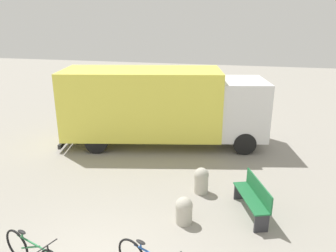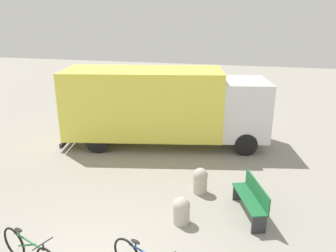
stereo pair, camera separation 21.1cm
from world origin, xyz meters
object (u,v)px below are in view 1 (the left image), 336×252
(delivery_truck, at_px, (161,104))
(bollard_far_bench, at_px, (201,180))
(park_bench, at_px, (254,197))
(bollard_near_bench, at_px, (184,210))

(delivery_truck, height_order, bollard_far_bench, delivery_truck)
(delivery_truck, relative_size, bollard_far_bench, 10.52)
(bollard_far_bench, bearing_deg, park_bench, -28.88)
(delivery_truck, height_order, bollard_near_bench, delivery_truck)
(delivery_truck, relative_size, bollard_near_bench, 11.69)
(delivery_truck, xyz_separation_m, park_bench, (3.42, -4.22, -1.10))
(delivery_truck, bearing_deg, park_bench, -62.77)
(delivery_truck, distance_m, bollard_far_bench, 4.17)
(bollard_far_bench, bearing_deg, bollard_near_bench, -97.98)
(park_bench, relative_size, bollard_near_bench, 2.39)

